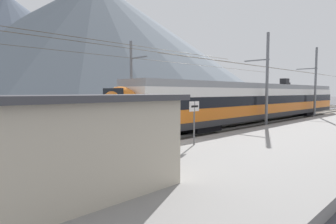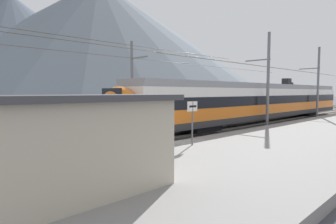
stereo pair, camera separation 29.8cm
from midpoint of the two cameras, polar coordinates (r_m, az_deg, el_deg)
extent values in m
plane|color=#424247|center=(15.75, -1.65, -7.23)|extent=(400.00, 400.00, 0.00)
cube|color=gray|center=(12.52, 14.40, -9.39)|extent=(120.00, 8.60, 0.40)
cube|color=#6B6359|center=(16.93, -5.31, -6.24)|extent=(120.00, 3.00, 0.12)
cube|color=gray|center=(16.36, -3.73, -6.10)|extent=(120.00, 0.07, 0.16)
cube|color=gray|center=(17.47, -6.79, -5.47)|extent=(120.00, 0.07, 0.16)
cube|color=#6B6359|center=(20.99, -13.83, -4.33)|extent=(120.00, 3.00, 0.12)
cube|color=gray|center=(20.36, -12.82, -4.18)|extent=(120.00, 0.07, 0.16)
cube|color=gray|center=(21.59, -14.80, -3.74)|extent=(120.00, 0.07, 0.16)
cube|color=#2D2D30|center=(29.00, 19.20, -0.42)|extent=(32.52, 2.89, 0.45)
cube|color=orange|center=(28.95, 19.23, 0.86)|extent=(32.52, 2.89, 0.85)
cube|color=black|center=(28.92, 19.27, 2.44)|extent=(32.52, 2.93, 0.75)
cube|color=silver|center=(28.91, 19.30, 3.83)|extent=(32.52, 2.89, 0.65)
cube|color=gray|center=(28.92, 19.33, 4.92)|extent=(32.22, 2.69, 0.45)
cube|color=black|center=(20.59, 6.37, -3.20)|extent=(2.80, 2.31, 0.42)
cube|color=black|center=(38.28, 26.02, -0.22)|extent=(2.80, 2.31, 0.42)
ellipsoid|color=orange|center=(15.85, -9.29, 1.08)|extent=(1.80, 2.66, 2.25)
cube|color=black|center=(15.55, -10.83, 2.57)|extent=(0.16, 1.73, 1.19)
cube|color=black|center=(33.36, 23.14, 5.67)|extent=(0.90, 0.70, 0.70)
cube|color=#2D2D30|center=(42.59, 20.98, 0.91)|extent=(32.74, 2.94, 0.45)
cube|color=#1E6638|center=(42.56, 21.00, 1.78)|extent=(32.74, 2.94, 0.85)
cube|color=black|center=(42.54, 21.03, 2.86)|extent=(32.74, 2.98, 0.75)
cube|color=beige|center=(42.53, 21.05, 3.80)|extent=(32.74, 2.94, 0.65)
cube|color=gray|center=(42.54, 21.07, 4.54)|extent=(32.44, 2.74, 0.45)
cube|color=black|center=(33.71, 13.63, -0.45)|extent=(2.80, 2.35, 0.42)
cube|color=black|center=(51.97, 25.71, 0.82)|extent=(2.80, 2.35, 0.42)
ellipsoid|color=#1E6638|center=(28.14, 6.28, 2.40)|extent=(1.80, 2.70, 2.25)
cube|color=black|center=(27.74, 5.62, 3.26)|extent=(0.16, 1.76, 1.19)
cube|color=black|center=(47.04, 23.63, 5.10)|extent=(0.90, 0.70, 0.70)
cylinder|color=slate|center=(25.03, 19.95, 5.95)|extent=(0.24, 0.24, 8.02)
cube|color=slate|center=(25.61, 18.02, 9.96)|extent=(0.10, 2.29, 0.10)
cylinder|color=#473823|center=(26.07, 16.05, 9.34)|extent=(45.14, 0.02, 0.02)
cylinder|color=slate|center=(36.12, 28.34, 5.13)|extent=(0.24, 0.24, 8.11)
cube|color=slate|center=(36.52, 26.93, 7.85)|extent=(0.10, 2.29, 0.10)
cylinder|color=#473823|center=(36.84, 25.45, 7.46)|extent=(45.14, 0.02, 0.02)
cylinder|color=slate|center=(25.01, -6.97, 5.58)|extent=(0.24, 0.24, 7.51)
cube|color=slate|center=(24.39, -5.59, 10.94)|extent=(0.10, 2.27, 0.10)
cylinder|color=#473823|center=(23.60, -4.08, 10.56)|extent=(45.14, 0.02, 0.02)
cylinder|color=#59595B|center=(14.28, 5.54, -2.30)|extent=(0.08, 0.08, 2.22)
cube|color=silver|center=(14.21, 5.57, 1.14)|extent=(0.70, 0.06, 0.50)
cube|color=black|center=(14.19, 5.67, 1.14)|extent=(0.52, 0.01, 0.10)
cylinder|color=#383842|center=(10.60, -17.19, -8.53)|extent=(0.14, 0.14, 0.82)
cylinder|color=#383842|center=(10.67, -16.41, -8.43)|extent=(0.14, 0.14, 0.82)
ellipsoid|color=tan|center=(10.51, -16.88, -4.64)|extent=(0.36, 0.22, 0.62)
sphere|color=tan|center=(10.45, -16.93, -2.20)|extent=(0.22, 0.22, 0.22)
cylinder|color=tan|center=(10.42, -17.96, -5.02)|extent=(0.09, 0.09, 0.58)
cylinder|color=tan|center=(10.61, -15.81, -4.81)|extent=(0.09, 0.09, 0.58)
cube|color=maroon|center=(11.23, -13.60, -9.20)|extent=(0.32, 0.18, 0.27)
torus|color=maroon|center=(11.19, -13.62, -8.28)|extent=(0.16, 0.02, 0.16)
cylinder|color=brown|center=(14.27, 0.25, -6.12)|extent=(0.45, 0.45, 0.33)
sphere|color=#33752D|center=(14.21, 0.25, -4.74)|extent=(0.61, 0.61, 0.61)
sphere|color=#DB5193|center=(14.19, 0.25, -4.19)|extent=(0.34, 0.34, 0.34)
cube|color=#B7AD99|center=(7.57, -15.73, -7.22)|extent=(4.79, 1.85, 2.46)
cube|color=#3D3D42|center=(7.42, -15.93, 2.74)|extent=(5.19, 2.25, 0.16)
cone|color=#515B6B|center=(187.31, -29.02, 11.59)|extent=(157.07, 157.07, 58.37)
cone|color=slate|center=(190.66, -13.56, 14.12)|extent=(208.78, 208.78, 73.32)
camera|label=1|loc=(0.15, -89.59, 0.03)|focal=30.07mm
camera|label=2|loc=(0.15, 90.41, -0.03)|focal=30.07mm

